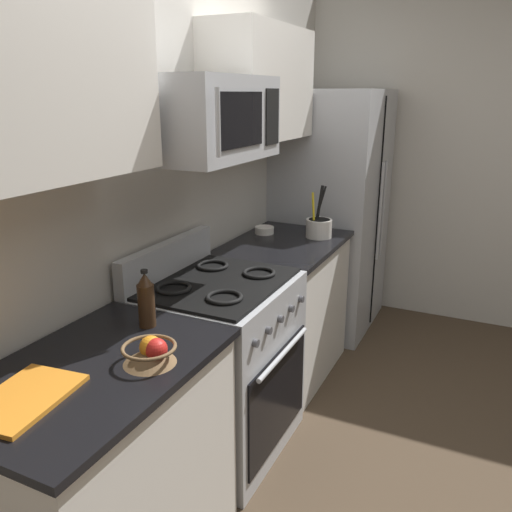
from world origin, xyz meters
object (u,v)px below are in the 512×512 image
object	(u,v)px
refrigerator	(331,212)
prep_bowl	(264,230)
microwave	(208,118)
range_oven	(220,364)
fruit_basket	(151,352)
cutting_board	(23,398)
utensil_crock	(319,227)
bottle_soy	(146,300)

from	to	relation	value
refrigerator	prep_bowl	distance (m)	0.82
microwave	refrigerator	bearing A→B (deg)	-1.47
range_oven	fruit_basket	distance (m)	0.93
fruit_basket	cutting_board	bearing A→B (deg)	149.23
utensil_crock	cutting_board	xyz separation A→B (m)	(-2.18, 0.20, -0.06)
range_oven	cutting_board	size ratio (longest dim) A/B	3.19
refrigerator	bottle_soy	xyz separation A→B (m)	(-2.31, 0.04, 0.10)
microwave	utensil_crock	world-z (taller)	microwave
refrigerator	utensil_crock	xyz separation A→B (m)	(-0.72, -0.14, 0.06)
fruit_basket	cutting_board	distance (m)	0.42
microwave	prep_bowl	distance (m)	1.25
microwave	prep_bowl	xyz separation A→B (m)	(0.98, 0.17, -0.76)
utensil_crock	bottle_soy	bearing A→B (deg)	173.42
cutting_board	bottle_soy	distance (m)	0.61
cutting_board	refrigerator	bearing A→B (deg)	-1.13
cutting_board	prep_bowl	size ratio (longest dim) A/B	2.67
microwave	utensil_crock	bearing A→B (deg)	-10.13
refrigerator	microwave	distance (m)	1.94
refrigerator	prep_bowl	bearing A→B (deg)	164.91
microwave	fruit_basket	size ratio (longest dim) A/B	3.66
prep_bowl	fruit_basket	bearing A→B (deg)	-168.09
microwave	fruit_basket	distance (m)	1.10
range_oven	cutting_board	distance (m)	1.22
utensil_crock	fruit_basket	distance (m)	1.82
microwave	bottle_soy	distance (m)	0.86
prep_bowl	range_oven	bearing A→B (deg)	-168.62
bottle_soy	prep_bowl	xyz separation A→B (m)	(1.51, 0.17, -0.08)
refrigerator	microwave	bearing A→B (deg)	178.53
microwave	fruit_basket	xyz separation A→B (m)	(-0.77, -0.20, -0.75)
refrigerator	bottle_soy	size ratio (longest dim) A/B	7.66
microwave	fruit_basket	world-z (taller)	microwave
fruit_basket	bottle_soy	xyz separation A→B (m)	(0.24, 0.20, 0.07)
microwave	prep_bowl	world-z (taller)	microwave
bottle_soy	cutting_board	bearing A→B (deg)	178.37
fruit_basket	bottle_soy	bearing A→B (deg)	38.97
utensil_crock	cutting_board	distance (m)	2.19
refrigerator	utensil_crock	bearing A→B (deg)	-168.90
cutting_board	prep_bowl	bearing A→B (deg)	4.25
microwave	prep_bowl	bearing A→B (deg)	9.77
fruit_basket	bottle_soy	size ratio (longest dim) A/B	0.80
refrigerator	range_oven	bearing A→B (deg)	179.44
microwave	bottle_soy	size ratio (longest dim) A/B	2.92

